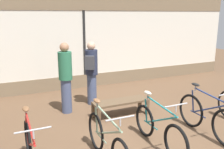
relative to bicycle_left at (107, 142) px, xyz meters
The scene contains 8 objects.
ground_plane 1.28m from the bicycle_left, 23.26° to the left, with size 24.00×24.00×0.00m, color brown.
shop_back_wall 4.82m from the bicycle_left, 76.12° to the left, with size 12.00×0.08×3.20m.
bicycle_left is the anchor object (origin of this frame).
bicycle_center 1.12m from the bicycle_left, ahead, with size 0.46×1.68×1.01m.
bicycle_right 2.30m from the bicycle_left, ahead, with size 0.46×1.73×1.05m.
display_bench 2.07m from the bicycle_left, 57.14° to the left, with size 1.40×0.44×0.40m.
customer_near_rack 2.59m from the bicycle_left, 90.98° to the left, with size 0.44×0.44×1.81m.
customer_by_window 2.98m from the bicycle_left, 75.05° to the left, with size 0.49×0.56×1.76m.
Camera 1 is at (-2.60, -3.96, 2.49)m, focal length 40.00 mm.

